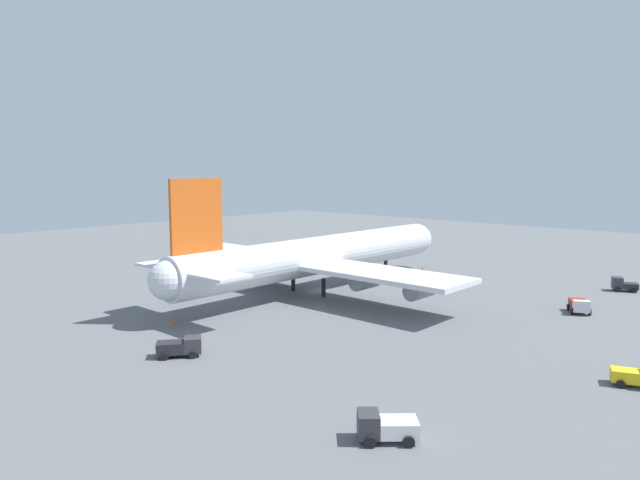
{
  "coord_description": "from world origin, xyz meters",
  "views": [
    {
      "loc": [
        -71.33,
        -64.52,
        20.89
      ],
      "look_at": [
        0.0,
        0.0,
        8.71
      ],
      "focal_mm": 32.5,
      "sensor_mm": 36.0,
      "label": 1
    }
  ],
  "objects_px": {
    "pushback_tractor": "(638,375)",
    "cargo_loader": "(623,284)",
    "fuel_truck": "(180,347)",
    "catering_truck": "(579,305)",
    "safety_cone_nose": "(423,268)",
    "cargo_airplane": "(319,256)",
    "baggage_tug": "(385,426)",
    "safety_cone_tail": "(171,322)"
  },
  "relations": [
    {
      "from": "safety_cone_nose",
      "to": "pushback_tractor",
      "type": "bearing_deg",
      "value": -129.43
    },
    {
      "from": "baggage_tug",
      "to": "pushback_tractor",
      "type": "bearing_deg",
      "value": -24.55
    },
    {
      "from": "safety_cone_nose",
      "to": "safety_cone_tail",
      "type": "relative_size",
      "value": 0.97
    },
    {
      "from": "cargo_airplane",
      "to": "catering_truck",
      "type": "distance_m",
      "value": 40.55
    },
    {
      "from": "cargo_airplane",
      "to": "safety_cone_tail",
      "type": "distance_m",
      "value": 29.44
    },
    {
      "from": "fuel_truck",
      "to": "safety_cone_tail",
      "type": "bearing_deg",
      "value": 60.75
    },
    {
      "from": "fuel_truck",
      "to": "catering_truck",
      "type": "xyz_separation_m",
      "value": [
        49.62,
        -26.25,
        0.02
      ]
    },
    {
      "from": "pushback_tractor",
      "to": "cargo_loader",
      "type": "height_order",
      "value": "pushback_tractor"
    },
    {
      "from": "baggage_tug",
      "to": "catering_truck",
      "type": "distance_m",
      "value": 50.69
    },
    {
      "from": "cargo_airplane",
      "to": "baggage_tug",
      "type": "relative_size",
      "value": 13.19
    },
    {
      "from": "safety_cone_nose",
      "to": "catering_truck",
      "type": "bearing_deg",
      "value": -113.12
    },
    {
      "from": "catering_truck",
      "to": "safety_cone_nose",
      "type": "height_order",
      "value": "catering_truck"
    },
    {
      "from": "fuel_truck",
      "to": "pushback_tractor",
      "type": "relative_size",
      "value": 1.1
    },
    {
      "from": "pushback_tractor",
      "to": "cargo_loader",
      "type": "xyz_separation_m",
      "value": [
        45.8,
        13.33,
        0.03
      ]
    },
    {
      "from": "cargo_loader",
      "to": "safety_cone_nose",
      "type": "xyz_separation_m",
      "value": [
        -5.12,
        36.13,
        -0.75
      ]
    },
    {
      "from": "fuel_truck",
      "to": "cargo_loader",
      "type": "bearing_deg",
      "value": -20.89
    },
    {
      "from": "catering_truck",
      "to": "safety_cone_tail",
      "type": "xyz_separation_m",
      "value": [
        -43.13,
        37.84,
        -0.73
      ]
    },
    {
      "from": "catering_truck",
      "to": "safety_cone_nose",
      "type": "distance_m",
      "value": 38.8
    },
    {
      "from": "catering_truck",
      "to": "safety_cone_tail",
      "type": "bearing_deg",
      "value": 138.74
    },
    {
      "from": "fuel_truck",
      "to": "pushback_tractor",
      "type": "xyz_separation_m",
      "value": [
        24.17,
        -40.03,
        -0.01
      ]
    },
    {
      "from": "baggage_tug",
      "to": "safety_cone_tail",
      "type": "relative_size",
      "value": 6.08
    },
    {
      "from": "baggage_tug",
      "to": "catering_truck",
      "type": "bearing_deg",
      "value": 2.57
    },
    {
      "from": "cargo_airplane",
      "to": "pushback_tractor",
      "type": "distance_m",
      "value": 52.87
    },
    {
      "from": "fuel_truck",
      "to": "baggage_tug",
      "type": "bearing_deg",
      "value": -92.06
    },
    {
      "from": "cargo_loader",
      "to": "cargo_airplane",
      "type": "bearing_deg",
      "value": 132.23
    },
    {
      "from": "fuel_truck",
      "to": "safety_cone_nose",
      "type": "distance_m",
      "value": 65.53
    },
    {
      "from": "safety_cone_tail",
      "to": "pushback_tractor",
      "type": "bearing_deg",
      "value": -71.09
    },
    {
      "from": "pushback_tractor",
      "to": "catering_truck",
      "type": "xyz_separation_m",
      "value": [
        25.44,
        13.79,
        0.03
      ]
    },
    {
      "from": "fuel_truck",
      "to": "pushback_tractor",
      "type": "height_order",
      "value": "pushback_tractor"
    },
    {
      "from": "cargo_loader",
      "to": "safety_cone_nose",
      "type": "bearing_deg",
      "value": 98.07
    },
    {
      "from": "fuel_truck",
      "to": "cargo_loader",
      "type": "height_order",
      "value": "cargo_loader"
    },
    {
      "from": "catering_truck",
      "to": "safety_cone_nose",
      "type": "xyz_separation_m",
      "value": [
        15.23,
        35.68,
        -0.74
      ]
    },
    {
      "from": "cargo_loader",
      "to": "pushback_tractor",
      "type": "bearing_deg",
      "value": -163.77
    },
    {
      "from": "cargo_airplane",
      "to": "cargo_loader",
      "type": "bearing_deg",
      "value": -47.77
    },
    {
      "from": "catering_truck",
      "to": "safety_cone_nose",
      "type": "bearing_deg",
      "value": 66.88
    },
    {
      "from": "cargo_loader",
      "to": "safety_cone_tail",
      "type": "distance_m",
      "value": 74.14
    },
    {
      "from": "pushback_tractor",
      "to": "cargo_loader",
      "type": "distance_m",
      "value": 47.7
    },
    {
      "from": "baggage_tug",
      "to": "catering_truck",
      "type": "height_order",
      "value": "baggage_tug"
    },
    {
      "from": "cargo_airplane",
      "to": "safety_cone_nose",
      "type": "relative_size",
      "value": 82.99
    },
    {
      "from": "cargo_loader",
      "to": "fuel_truck",
      "type": "bearing_deg",
      "value": 159.11
    },
    {
      "from": "baggage_tug",
      "to": "safety_cone_nose",
      "type": "bearing_deg",
      "value": 29.95
    },
    {
      "from": "fuel_truck",
      "to": "safety_cone_tail",
      "type": "xyz_separation_m",
      "value": [
        6.49,
        11.59,
        -0.71
      ]
    }
  ]
}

